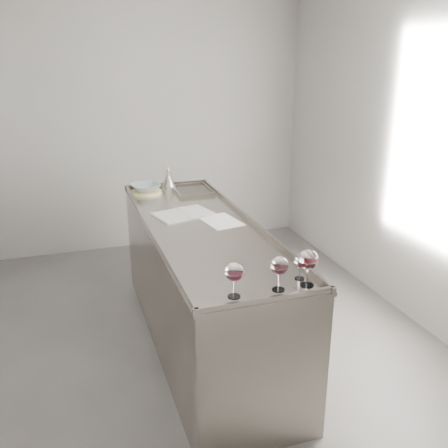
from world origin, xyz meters
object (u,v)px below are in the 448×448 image
object	(u,v)px
wine_glass_middle	(279,266)
notebook	(183,214)
wine_glass_left	(234,273)
wine_glass_right	(308,260)
wine_glass_small	(300,262)
counter	(203,286)
wine_funnel	(168,182)
ceramic_bowl	(146,187)

from	to	relation	value
wine_glass_middle	notebook	world-z (taller)	wine_glass_middle
wine_glass_left	wine_glass_right	world-z (taller)	wine_glass_right
wine_glass_middle	wine_glass_small	world-z (taller)	wine_glass_middle
counter	wine_funnel	xyz separation A→B (m)	(-0.01, 1.08, 0.53)
wine_funnel	notebook	bearing A→B (deg)	-94.00
wine_glass_middle	wine_glass_right	xyz separation A→B (m)	(0.17, -0.00, 0.01)
counter	ceramic_bowl	distance (m)	1.15
wine_glass_middle	wine_glass_small	distance (m)	0.19
wine_glass_middle	ceramic_bowl	distance (m)	2.11
wine_glass_left	wine_funnel	world-z (taller)	wine_funnel
wine_glass_right	wine_glass_small	distance (m)	0.10
counter	wine_glass_left	bearing A→B (deg)	-97.23
wine_glass_left	wine_funnel	distance (m)	2.17
wine_glass_middle	wine_glass_right	distance (m)	0.17
notebook	counter	bearing A→B (deg)	-93.64
notebook	wine_funnel	size ratio (longest dim) A/B	2.24
wine_glass_small	wine_funnel	bearing A→B (deg)	97.70
wine_glass_small	notebook	distance (m)	1.35
wine_glass_right	wine_funnel	world-z (taller)	wine_funnel
counter	wine_glass_small	distance (m)	1.18
counter	ceramic_bowl	world-z (taller)	ceramic_bowl
wine_funnel	counter	bearing A→B (deg)	-89.71
wine_glass_left	ceramic_bowl	bearing A→B (deg)	92.39
counter	wine_glass_right	world-z (taller)	wine_glass_right
wine_glass_left	notebook	distance (m)	1.40
wine_glass_middle	wine_funnel	world-z (taller)	wine_funnel
ceramic_bowl	wine_glass_left	bearing A→B (deg)	-87.61
wine_glass_small	notebook	size ratio (longest dim) A/B	0.29
wine_glass_middle	notebook	bearing A→B (deg)	96.94
counter	wine_funnel	size ratio (longest dim) A/B	11.36
wine_glass_small	ceramic_bowl	size ratio (longest dim) A/B	0.56
wine_glass_middle	ceramic_bowl	bearing A→B (deg)	99.09
wine_glass_left	wine_glass_middle	world-z (taller)	same
ceramic_bowl	wine_funnel	size ratio (longest dim) A/B	1.18
counter	wine_glass_small	world-z (taller)	wine_glass_small
wine_glass_middle	wine_glass_small	xyz separation A→B (m)	(0.17, 0.09, -0.04)
wine_glass_right	notebook	world-z (taller)	wine_glass_right
counter	wine_glass_left	xyz separation A→B (m)	(-0.14, -1.08, 0.60)
wine_glass_middle	wine_glass_left	bearing A→B (deg)	-180.00
wine_glass_right	notebook	xyz separation A→B (m)	(-0.33, 1.39, -0.14)
wine_glass_right	wine_glass_middle	bearing A→B (deg)	180.00
wine_glass_middle	ceramic_bowl	xyz separation A→B (m)	(-0.33, 2.08, -0.08)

